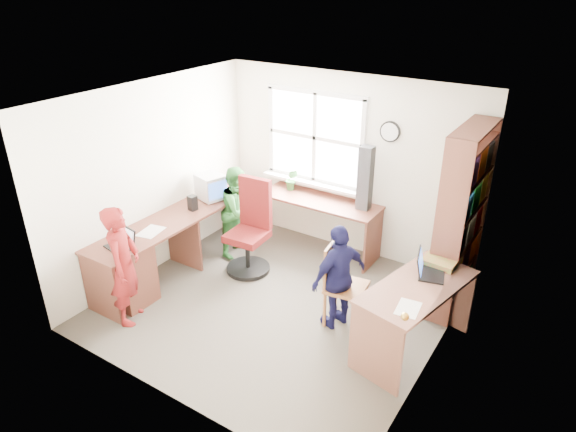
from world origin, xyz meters
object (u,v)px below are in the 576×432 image
object	(u,v)px
crt_monitor	(211,187)
cd_tower	(365,178)
laptop_left	(123,242)
laptop_right	(427,269)
person_navy	(339,277)
swivel_chair	(251,232)
right_desk	(416,304)
wooden_chair	(340,280)
l_desk	(173,251)
person_green	(239,211)
person_red	(124,265)
bookshelf	(460,224)
potted_plant	(292,180)

from	to	relation	value
crt_monitor	cd_tower	xyz separation A→B (m)	(1.84, 0.82, 0.24)
laptop_left	laptop_right	xyz separation A→B (m)	(3.04, 1.24, 0.03)
laptop_left	person_navy	size ratio (longest dim) A/B	0.29
crt_monitor	cd_tower	world-z (taller)	cd_tower
swivel_chair	cd_tower	size ratio (longest dim) A/B	1.45
person_navy	swivel_chair	bearing A→B (deg)	-85.23
right_desk	wooden_chair	world-z (taller)	wooden_chair
l_desk	person_green	size ratio (longest dim) A/B	2.39
wooden_chair	person_red	size ratio (longest dim) A/B	0.69
laptop_right	person_red	size ratio (longest dim) A/B	0.29
crt_monitor	cd_tower	size ratio (longest dim) A/B	0.50
crt_monitor	person_green	world-z (taller)	person_green
wooden_chair	laptop_left	size ratio (longest dim) A/B	2.75
bookshelf	cd_tower	xyz separation A→B (m)	(-1.30, 0.30, 0.16)
l_desk	right_desk	xyz separation A→B (m)	(2.89, 0.40, 0.10)
crt_monitor	laptop_right	xyz separation A→B (m)	(3.07, -0.30, -0.10)
l_desk	swivel_chair	size ratio (longest dim) A/B	2.44
crt_monitor	laptop_left	bearing A→B (deg)	-71.53
wooden_chair	laptop_left	world-z (taller)	laptop_left
l_desk	laptop_right	xyz separation A→B (m)	(2.89, 0.65, 0.37)
wooden_chair	cd_tower	xyz separation A→B (m)	(-0.38, 1.34, 0.65)
l_desk	wooden_chair	xyz separation A→B (m)	(2.04, 0.43, 0.06)
wooden_chair	potted_plant	bearing A→B (deg)	129.39
right_desk	swivel_chair	bearing A→B (deg)	-177.50
swivel_chair	person_red	bearing A→B (deg)	-110.67
right_desk	person_red	xyz separation A→B (m)	(-2.81, -1.20, 0.12)
wooden_chair	crt_monitor	size ratio (longest dim) A/B	2.26
bookshelf	cd_tower	bearing A→B (deg)	166.86
l_desk	potted_plant	bearing A→B (deg)	72.71
bookshelf	person_red	distance (m)	3.67
right_desk	person_red	distance (m)	3.05
right_desk	crt_monitor	bearing A→B (deg)	-177.77
person_red	person_navy	world-z (taller)	person_red
l_desk	cd_tower	size ratio (longest dim) A/B	3.54
laptop_left	person_navy	distance (m)	2.41
laptop_left	laptop_right	distance (m)	3.28
swivel_chair	wooden_chair	size ratio (longest dim) A/B	1.28
cd_tower	person_navy	xyz separation A→B (m)	(0.39, -1.40, -0.57)
crt_monitor	laptop_right	distance (m)	3.08
crt_monitor	person_green	distance (m)	0.49
laptop_right	cd_tower	bearing A→B (deg)	32.64
person_red	swivel_chair	bearing A→B (deg)	-47.14
wooden_chair	swivel_chair	bearing A→B (deg)	157.67
cd_tower	person_red	distance (m)	3.05
crt_monitor	cd_tower	distance (m)	2.03
potted_plant	person_red	size ratio (longest dim) A/B	0.23
wooden_chair	person_green	bearing A→B (deg)	153.24
right_desk	wooden_chair	bearing A→B (deg)	-169.72
right_desk	potted_plant	world-z (taller)	potted_plant
laptop_right	l_desk	bearing A→B (deg)	87.82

